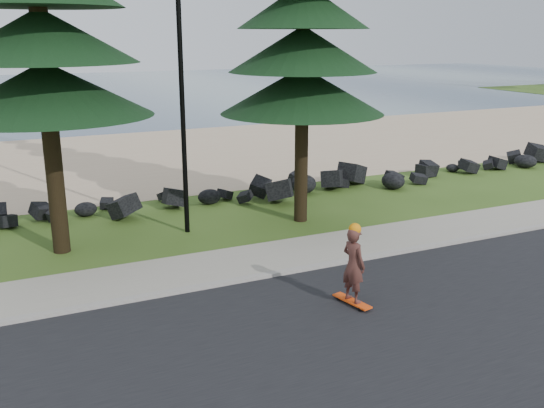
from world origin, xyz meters
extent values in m
plane|color=#37551A|center=(0.00, 0.00, 0.00)|extent=(160.00, 160.00, 0.00)
cube|color=black|center=(0.00, -4.50, 0.01)|extent=(160.00, 7.00, 0.02)
cube|color=#A39C93|center=(0.00, -0.90, 0.05)|extent=(160.00, 0.20, 0.10)
cube|color=gray|center=(0.00, 0.20, 0.04)|extent=(160.00, 2.00, 0.08)
cube|color=tan|center=(0.00, 14.50, 0.01)|extent=(160.00, 15.00, 0.01)
cube|color=#374F69|center=(0.00, 51.00, 0.00)|extent=(160.00, 58.00, 0.01)
cylinder|color=black|center=(3.50, 2.80, 6.00)|extent=(0.40, 0.40, 12.00)
cylinder|color=black|center=(0.00, 3.20, 4.00)|extent=(0.14, 0.14, 8.00)
cube|color=#F9480E|center=(1.70, -3.04, 0.10)|extent=(0.44, 1.00, 0.03)
imported|color=#502A24|center=(1.70, -3.04, 0.92)|extent=(0.50, 0.66, 1.62)
sphere|color=orange|center=(1.70, -3.04, 1.70)|extent=(0.26, 0.26, 0.26)
camera|label=1|loc=(-4.80, -13.01, 5.56)|focal=40.00mm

